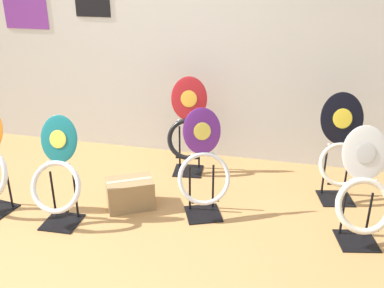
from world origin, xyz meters
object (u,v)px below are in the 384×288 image
toilet_seat_display_teal_sax (57,177)px  toilet_seat_display_purple_note (203,168)px  toilet_seat_display_crimson_swirl (188,130)px  toilet_seat_display_white_plain (363,196)px  toilet_seat_display_jazz_black (341,152)px  storage_box (130,193)px

toilet_seat_display_teal_sax → toilet_seat_display_purple_note: (1.07, 0.39, 0.02)m
toilet_seat_display_crimson_swirl → toilet_seat_display_teal_sax: bearing=-124.0°
toilet_seat_display_white_plain → toilet_seat_display_crimson_swirl: size_ratio=0.92×
toilet_seat_display_jazz_black → toilet_seat_display_crimson_swirl: 1.40m
toilet_seat_display_white_plain → toilet_seat_display_jazz_black: bearing=100.8°
toilet_seat_display_jazz_black → toilet_seat_display_crimson_swirl: toilet_seat_display_crimson_swirl is taller
toilet_seat_display_teal_sax → toilet_seat_display_jazz_black: size_ratio=0.93×
toilet_seat_display_crimson_swirl → toilet_seat_display_white_plain: bearing=-28.6°
toilet_seat_display_white_plain → toilet_seat_display_crimson_swirl: bearing=151.4°
toilet_seat_display_purple_note → toilet_seat_display_white_plain: bearing=-4.2°
toilet_seat_display_jazz_black → storage_box: 1.82m
toilet_seat_display_teal_sax → toilet_seat_display_white_plain: size_ratio=0.99×
toilet_seat_display_jazz_black → storage_box: toilet_seat_display_jazz_black is taller
toilet_seat_display_purple_note → toilet_seat_display_crimson_swirl: 0.80m
toilet_seat_display_purple_note → toilet_seat_display_crimson_swirl: bearing=113.0°
toilet_seat_display_crimson_swirl → storage_box: size_ratio=2.07×
toilet_seat_display_white_plain → toilet_seat_display_teal_sax: bearing=-172.5°
toilet_seat_display_crimson_swirl → storage_box: (-0.31, -0.77, -0.31)m
toilet_seat_display_purple_note → toilet_seat_display_crimson_swirl: toilet_seat_display_crimson_swirl is taller
toilet_seat_display_teal_sax → storage_box: bearing=37.9°
toilet_seat_display_teal_sax → toilet_seat_display_crimson_swirl: toilet_seat_display_crimson_swirl is taller
toilet_seat_display_teal_sax → toilet_seat_display_crimson_swirl: size_ratio=0.91×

